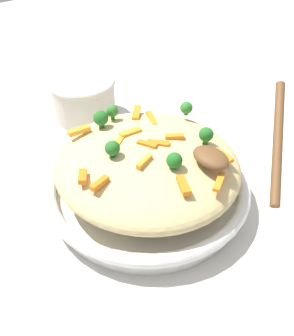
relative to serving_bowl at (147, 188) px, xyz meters
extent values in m
plane|color=beige|center=(0.00, 0.00, -0.02)|extent=(2.40, 2.40, 0.00)
cylinder|color=white|center=(0.00, 0.00, -0.01)|extent=(0.29, 0.29, 0.02)
torus|color=white|center=(0.00, 0.00, 0.01)|extent=(0.32, 0.32, 0.02)
torus|color=black|center=(0.00, 0.00, 0.01)|extent=(0.31, 0.31, 0.00)
ellipsoid|color=#D1BA7A|center=(0.00, 0.00, 0.05)|extent=(0.28, 0.27, 0.07)
cube|color=orange|center=(-0.09, 0.01, 0.08)|extent=(0.04, 0.02, 0.01)
cube|color=orange|center=(-0.01, -0.02, 0.08)|extent=(0.03, 0.03, 0.01)
cube|color=orange|center=(0.00, 0.00, 0.08)|extent=(0.03, 0.02, 0.01)
cube|color=orange|center=(-0.03, 0.10, 0.08)|extent=(0.02, 0.03, 0.01)
cube|color=orange|center=(0.03, 0.03, 0.08)|extent=(0.03, 0.04, 0.01)
cube|color=orange|center=(0.09, -0.05, 0.08)|extent=(0.04, 0.04, 0.01)
cube|color=orange|center=(-0.12, -0.03, 0.08)|extent=(0.03, 0.03, 0.01)
cube|color=orange|center=(0.06, -0.06, 0.08)|extent=(0.04, 0.02, 0.01)
cube|color=orange|center=(0.04, 0.00, 0.08)|extent=(0.01, 0.03, 0.01)
cube|color=orange|center=(-0.08, -0.07, 0.08)|extent=(0.03, 0.01, 0.01)
cube|color=orange|center=(-0.03, 0.03, 0.08)|extent=(0.02, 0.03, 0.01)
cube|color=orange|center=(-0.01, -0.04, 0.08)|extent=(0.02, 0.03, 0.01)
cube|color=orange|center=(0.10, 0.06, 0.08)|extent=(0.01, 0.04, 0.01)
cube|color=orange|center=(0.00, 0.11, 0.08)|extent=(0.03, 0.02, 0.01)
cylinder|color=#205B1C|center=(-0.06, 0.00, 0.08)|extent=(0.01, 0.01, 0.01)
sphere|color=#236B23|center=(-0.06, 0.00, 0.09)|extent=(0.02, 0.02, 0.02)
cylinder|color=#296820|center=(0.04, -0.11, 0.08)|extent=(0.01, 0.01, 0.01)
sphere|color=#2D7A28|center=(0.04, -0.11, 0.09)|extent=(0.02, 0.02, 0.02)
cylinder|color=#205B1C|center=(0.01, 0.05, 0.08)|extent=(0.01, 0.01, 0.01)
sphere|color=#236B23|center=(0.01, 0.05, 0.09)|extent=(0.02, 0.02, 0.02)
cylinder|color=#205B1C|center=(-0.04, -0.08, 0.08)|extent=(0.01, 0.01, 0.01)
sphere|color=#236B23|center=(-0.04, -0.08, 0.09)|extent=(0.02, 0.02, 0.02)
cylinder|color=#296820|center=(0.10, -0.01, 0.08)|extent=(0.01, 0.01, 0.01)
sphere|color=#2D7A28|center=(0.10, -0.01, 0.09)|extent=(0.02, 0.02, 0.02)
cylinder|color=#205B1C|center=(0.09, 0.02, 0.08)|extent=(0.01, 0.01, 0.01)
sphere|color=#236B23|center=(0.09, 0.02, 0.09)|extent=(0.02, 0.02, 0.02)
ellipsoid|color=brown|center=(-0.08, -0.04, 0.09)|extent=(0.06, 0.04, 0.02)
cylinder|color=brown|center=(-0.14, -0.10, 0.13)|extent=(0.12, 0.13, 0.09)
cylinder|color=beige|center=(0.28, -0.05, 0.02)|extent=(0.13, 0.13, 0.08)
torus|color=beige|center=(0.28, -0.05, 0.05)|extent=(0.13, 0.13, 0.01)
camera|label=1|loc=(-0.36, 0.27, 0.40)|focal=40.91mm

